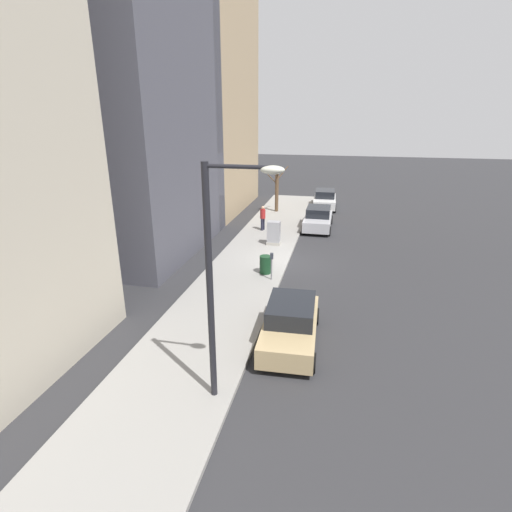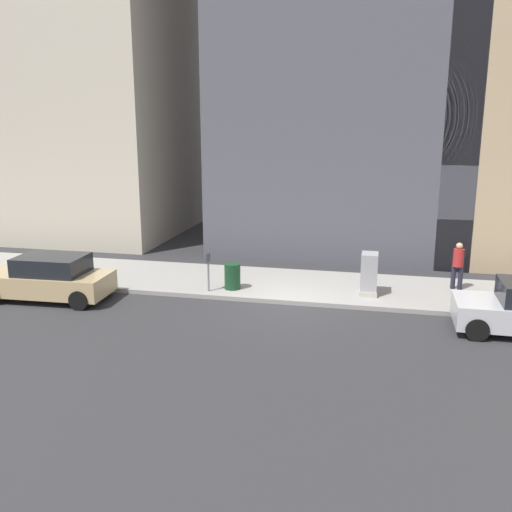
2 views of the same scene
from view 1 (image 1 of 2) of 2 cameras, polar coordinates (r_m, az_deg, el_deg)
ground_plane at (r=21.88m, az=4.71°, el=-0.94°), size 120.00×120.00×0.00m
sidewalk at (r=22.18m, az=-0.40°, el=-0.37°), size 4.00×36.00×0.15m
parked_car_white at (r=35.02m, az=9.80°, el=7.98°), size 2.06×4.27×1.52m
parked_car_silver at (r=28.43m, az=8.86°, el=5.32°), size 1.93×4.20×1.52m
parked_car_tan at (r=14.24m, az=4.95°, el=-9.61°), size 2.06×4.27×1.52m
parking_meter at (r=18.95m, az=2.25°, el=-1.05°), size 0.14×0.10×1.35m
utility_box at (r=24.19m, az=2.56°, el=3.26°), size 0.83×0.61×1.43m
streetlamp at (r=10.08m, az=-5.29°, el=-1.78°), size 1.97×0.32×6.50m
bare_tree at (r=32.45m, az=3.01°, el=9.60°), size 1.57×1.41×3.71m
trash_bin at (r=19.84m, az=1.33°, el=-1.24°), size 0.56×0.56×0.90m
pedestrian_near_meter at (r=27.19m, az=0.97°, el=5.65°), size 0.36×0.39×1.66m
office_tower_left at (r=35.14m, az=-13.57°, el=27.93°), size 12.57×12.57×26.01m
office_block_center at (r=25.54m, az=-22.91°, el=27.99°), size 11.04×11.04×23.93m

